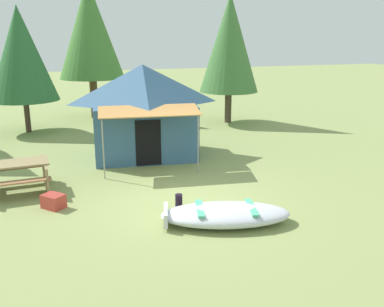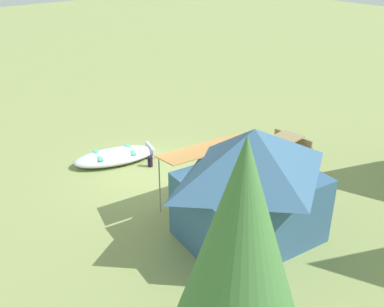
{
  "view_description": "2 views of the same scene",
  "coord_description": "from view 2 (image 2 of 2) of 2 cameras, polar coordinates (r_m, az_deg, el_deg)",
  "views": [
    {
      "loc": [
        -2.87,
        -9.27,
        3.84
      ],
      "look_at": [
        0.65,
        1.12,
        0.81
      ],
      "focal_mm": 40.2,
      "sensor_mm": 36.0,
      "label": 1
    },
    {
      "loc": [
        7.01,
        10.4,
        6.88
      ],
      "look_at": [
        -0.25,
        1.58,
        1.27
      ],
      "focal_mm": 42.0,
      "sensor_mm": 36.0,
      "label": 2
    }
  ],
  "objects": [
    {
      "name": "canvas_cabin_tent",
      "position": [
        10.78,
        7.49,
        -3.83
      ],
      "size": [
        3.7,
        3.93,
        2.95
      ],
      "color": "#375E85",
      "rests_on": "ground_plane"
    },
    {
      "name": "beached_rowboat",
      "position": [
        15.2,
        -9.72,
        -0.33
      ],
      "size": [
        2.95,
        1.88,
        0.39
      ],
      "color": "silver",
      "rests_on": "ground_plane"
    },
    {
      "name": "picnic_table",
      "position": [
        15.2,
        11.07,
        0.72
      ],
      "size": [
        1.76,
        1.62,
        0.77
      ],
      "color": "#927D54",
      "rests_on": "ground_plane"
    },
    {
      "name": "cooler_box",
      "position": [
        15.59,
        4.97,
        0.5
      ],
      "size": [
        0.59,
        0.6,
        0.32
      ],
      "primitive_type": "cube",
      "rotation": [
        0.0,
        0.0,
        2.3
      ],
      "color": "#B43730",
      "rests_on": "ground_plane"
    },
    {
      "name": "fuel_can",
      "position": [
        14.74,
        -5.34,
        -1.01
      ],
      "size": [
        0.23,
        0.23,
        0.36
      ],
      "primitive_type": "cylinder",
      "rotation": [
        0.0,
        0.0,
        4.19
      ],
      "color": "black",
      "rests_on": "ground_plane"
    },
    {
      "name": "ground_plane",
      "position": [
        14.31,
        -4.82,
        -2.71
      ],
      "size": [
        80.0,
        80.0,
        0.0
      ],
      "primitive_type": "plane",
      "color": "#899756"
    }
  ]
}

